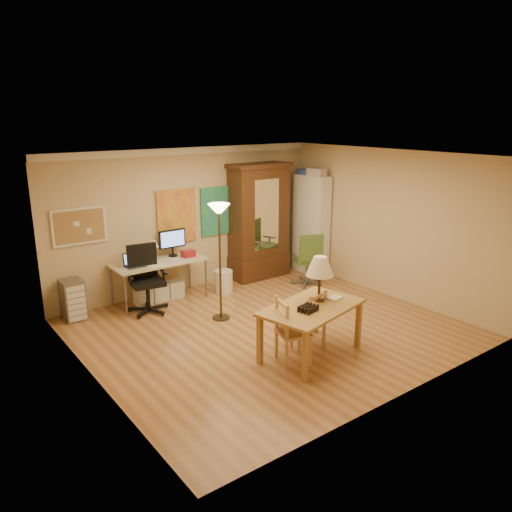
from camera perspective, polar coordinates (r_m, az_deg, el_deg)
floor at (r=8.02m, az=1.41°, el=-8.29°), size 5.50×5.50×0.00m
crown_molding at (r=9.39m, az=-7.97°, el=11.82°), size 5.50×0.08×0.12m
corkboard at (r=8.76m, az=-19.53°, el=3.23°), size 0.90×0.04×0.62m
art_panel_left at (r=9.44m, az=-9.06°, el=4.50°), size 0.80×0.04×1.00m
art_panel_right at (r=9.88m, az=-4.43°, el=5.16°), size 0.75×0.04×0.95m
dining_table at (r=6.98m, az=6.74°, el=-4.40°), size 1.63×1.19×1.39m
ladder_chair_back at (r=7.30m, az=6.17°, el=-7.43°), size 0.46×0.45×0.87m
ladder_chair_left at (r=6.85m, az=4.06°, el=-8.77°), size 0.52×0.53×0.92m
torchiere_lamp at (r=7.94m, az=-4.22°, el=3.24°), size 0.35×0.35×1.93m
computer_desk at (r=9.18m, az=-10.88°, el=-2.30°), size 1.66×0.73×1.26m
office_chair_black at (r=8.78m, az=-12.32°, el=-4.29°), size 0.71×0.71×1.16m
office_chair_green at (r=9.97m, az=5.93°, el=-1.70°), size 0.65×0.65×1.06m
drawer_cart at (r=8.79m, az=-20.19°, el=-4.72°), size 0.34×0.40×0.67m
armoire at (r=10.25m, az=0.29°, el=3.16°), size 1.28×0.61×2.35m
bookshelf at (r=10.58m, az=6.32°, el=3.53°), size 0.31×0.83×2.08m
wastebin at (r=9.53m, az=-3.72°, el=-2.92°), size 0.35×0.35×0.43m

